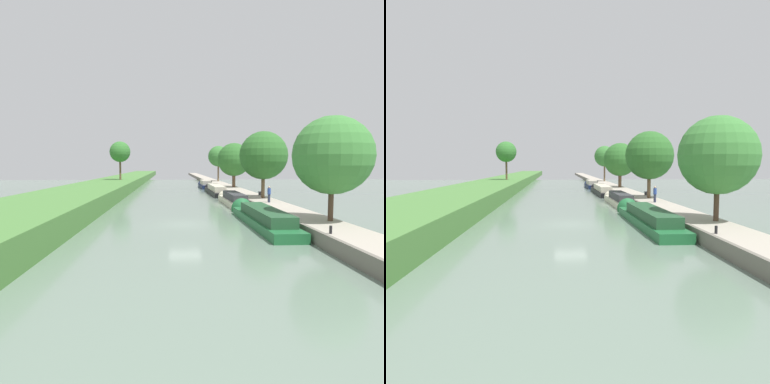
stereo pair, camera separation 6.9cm
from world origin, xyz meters
TOP-DOWN VIEW (x-y plane):
  - ground_plane at (0.00, 0.00)m, footprint 160.00×160.00m
  - left_grassy_bank at (-11.76, 0.00)m, footprint 8.63×260.00m
  - right_towpath at (9.01, 0.00)m, footprint 3.13×260.00m
  - stone_quay at (7.32, 0.00)m, footprint 0.25×260.00m
  - narrowboat_green at (5.90, -0.12)m, footprint 2.18×14.33m
  - narrowboat_cream at (6.12, 13.07)m, footprint 1.83×11.85m
  - narrowboat_black at (6.03, 28.16)m, footprint 2.00×15.16m
  - narrowboat_navy at (5.85, 42.73)m, footprint 2.00×10.60m
  - tree_rightbank_near at (9.75, -4.08)m, footprint 5.30×5.30m
  - tree_rightbank_midnear at (9.50, 12.35)m, footprint 5.49×5.49m
  - tree_rightbank_midfar at (9.63, 31.36)m, footprint 5.56×5.56m
  - tree_rightbank_far at (9.93, 52.51)m, footprint 4.70×4.70m
  - tree_leftbank_downstream at (-10.60, 40.28)m, footprint 3.91×3.91m
  - person_walking at (8.88, 7.68)m, footprint 0.34×0.34m
  - mooring_bollard_near at (7.75, -8.37)m, footprint 0.16×0.16m
  - mooring_bollard_far at (7.75, 47.13)m, footprint 0.16×0.16m
  - park_bench at (10.13, 15.34)m, footprint 0.44×1.50m

SIDE VIEW (x-z plane):
  - ground_plane at x=0.00m, z-range 0.00..0.00m
  - right_towpath at x=9.01m, z-range 0.00..0.82m
  - stone_quay at x=7.32m, z-range 0.00..0.87m
  - narrowboat_green at x=5.90m, z-range -0.49..1.61m
  - narrowboat_cream at x=6.12m, z-range -0.41..1.59m
  - narrowboat_black at x=6.03m, z-range -0.45..1.64m
  - narrowboat_navy at x=5.85m, z-range -0.45..1.69m
  - left_grassy_bank at x=-11.76m, z-range 0.00..1.75m
  - mooring_bollard_near at x=7.75m, z-range 0.82..1.27m
  - mooring_bollard_far at x=7.75m, z-range 0.82..1.27m
  - park_bench at x=10.13m, z-range 0.93..1.40m
  - person_walking at x=8.88m, z-range 0.86..2.52m
  - tree_rightbank_near at x=9.75m, z-range 1.72..8.84m
  - tree_rightbank_midfar at x=9.63m, z-range 1.74..9.18m
  - tree_rightbank_midnear at x=9.50m, z-range 1.87..9.49m
  - tree_rightbank_far at x=9.93m, z-range 2.48..10.55m
  - tree_leftbank_downstream at x=-10.60m, z-range 3.40..10.66m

